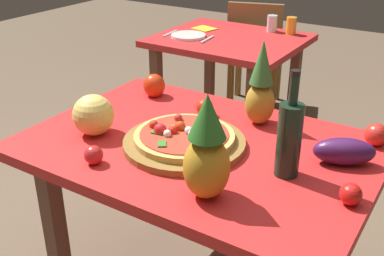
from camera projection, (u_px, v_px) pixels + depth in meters
The scene contains 21 objects.
display_table at pixel (199, 165), 1.70m from camera, with size 1.22×0.85×0.73m.
background_table at pixel (229, 55), 3.02m from camera, with size 0.90×0.77×0.73m.
dining_chair at pixel (255, 49), 3.59m from camera, with size 0.50×0.50×0.85m.
pizza_board at pixel (184, 143), 1.64m from camera, with size 0.43×0.43×0.03m, color olive.
pizza at pixel (183, 136), 1.63m from camera, with size 0.35×0.35×0.06m.
wine_bottle at pixel (289, 138), 1.42m from camera, with size 0.08×0.08×0.34m.
pineapple_left at pixel (207, 152), 1.30m from camera, with size 0.14×0.14×0.32m.
pineapple_right at pixel (261, 88), 1.75m from camera, with size 0.11×0.11×0.33m.
melon at pixel (93, 115), 1.70m from camera, with size 0.15×0.15×0.15m, color #F0D265.
bell_pepper at pixel (154, 86), 2.05m from camera, with size 0.10×0.10×0.10m, color red.
eggplant at pixel (344, 151), 1.51m from camera, with size 0.20×0.09×0.09m, color #45194C.
tomato_near_board at pixel (94, 155), 1.52m from camera, with size 0.06×0.06×0.06m, color red.
tomato_at_corner at pixel (351, 194), 1.31m from camera, with size 0.06×0.06×0.06m, color red.
tomato_beside_pepper at pixel (376, 135), 1.64m from camera, with size 0.08×0.08×0.08m, color red.
tomato_by_bottle at pixel (205, 107), 1.87m from camera, with size 0.07×0.07×0.07m, color red.
drinking_glass_juice at pixel (291, 26), 3.02m from camera, with size 0.06×0.06×0.11m, color #F4A229.
drinking_glass_water at pixel (272, 23), 3.08m from camera, with size 0.07×0.07×0.11m, color silver.
dinner_plate at pixel (188, 36), 2.98m from camera, with size 0.22×0.22×0.02m, color white.
fork_utensil at pixel (170, 33), 3.05m from camera, with size 0.02×0.18×0.01m, color silver.
knife_utensil at pixel (207, 39), 2.91m from camera, with size 0.02×0.18×0.01m, color silver.
napkin_folded at pixel (204, 29), 3.16m from camera, with size 0.14×0.12×0.01m, color yellow.
Camera 1 is at (0.77, -1.26, 1.50)m, focal length 43.99 mm.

